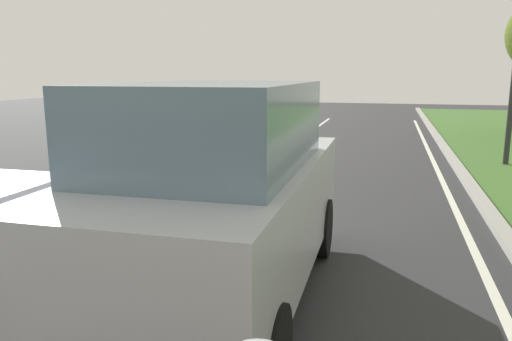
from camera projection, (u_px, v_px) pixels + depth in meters
ground_plane at (271, 185)px, 10.57m from camera, size 60.00×60.00×0.00m
lane_line_center at (240, 183)px, 10.75m from camera, size 0.12×32.00×0.01m
lane_line_right_edge at (449, 196)px, 9.64m from camera, size 0.12×32.00×0.01m
curb_right at (477, 194)px, 9.50m from camera, size 0.24×48.00×0.12m
car_suv_ahead at (218, 193)px, 5.00m from camera, size 2.01×4.52×2.28m
car_hatchback_far at (169, 137)px, 11.52m from camera, size 1.84×3.76×1.78m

